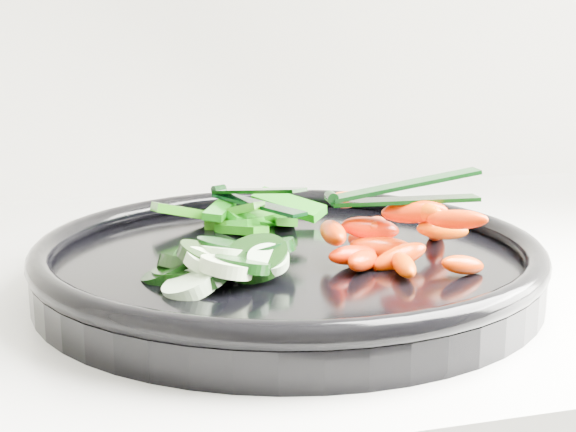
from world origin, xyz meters
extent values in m
cube|color=silver|center=(0.00, 1.70, 0.92)|extent=(2.02, 0.62, 0.03)
cylinder|color=black|center=(-0.03, 1.62, 0.94)|extent=(0.49, 0.49, 0.02)
torus|color=black|center=(-0.03, 1.62, 0.96)|extent=(0.50, 0.50, 0.02)
cylinder|color=black|center=(-0.11, 1.56, 0.96)|extent=(0.05, 0.05, 0.03)
cylinder|color=#B4D3A8|center=(-0.11, 1.55, 0.96)|extent=(0.05, 0.05, 0.02)
cylinder|color=black|center=(-0.11, 1.60, 0.96)|extent=(0.06, 0.06, 0.03)
cylinder|color=beige|center=(-0.10, 1.59, 0.96)|extent=(0.04, 0.04, 0.02)
cylinder|color=black|center=(-0.10, 1.61, 0.96)|extent=(0.06, 0.06, 0.03)
cylinder|color=#D8FCC9|center=(-0.11, 1.58, 0.96)|extent=(0.04, 0.04, 0.02)
cylinder|color=black|center=(-0.07, 1.62, 0.96)|extent=(0.04, 0.04, 0.02)
cylinder|color=#E0F5C4|center=(-0.08, 1.61, 0.96)|extent=(0.03, 0.03, 0.02)
cylinder|color=black|center=(-0.11, 1.59, 0.96)|extent=(0.06, 0.06, 0.02)
cylinder|color=beige|center=(-0.10, 1.59, 0.96)|extent=(0.04, 0.04, 0.01)
cylinder|color=black|center=(-0.12, 1.59, 0.96)|extent=(0.05, 0.05, 0.02)
cylinder|color=beige|center=(-0.11, 1.60, 0.96)|extent=(0.04, 0.04, 0.02)
cylinder|color=black|center=(-0.08, 1.60, 0.97)|extent=(0.05, 0.05, 0.02)
cylinder|color=#B7D6AB|center=(-0.09, 1.59, 0.97)|extent=(0.04, 0.04, 0.02)
cylinder|color=black|center=(-0.10, 1.58, 0.97)|extent=(0.06, 0.06, 0.03)
cylinder|color=beige|center=(-0.10, 1.57, 0.97)|extent=(0.04, 0.04, 0.02)
cylinder|color=black|center=(-0.07, 1.57, 0.97)|extent=(0.05, 0.05, 0.03)
cylinder|color=beige|center=(-0.06, 1.56, 0.97)|extent=(0.04, 0.04, 0.02)
cylinder|color=black|center=(-0.06, 1.59, 0.97)|extent=(0.06, 0.06, 0.02)
cylinder|color=beige|center=(-0.07, 1.59, 0.97)|extent=(0.03, 0.03, 0.02)
cylinder|color=black|center=(-0.08, 1.56, 0.97)|extent=(0.05, 0.05, 0.02)
cylinder|color=beige|center=(-0.09, 1.55, 0.97)|extent=(0.05, 0.05, 0.02)
ellipsoid|color=#FC1E00|center=(0.04, 1.57, 0.96)|extent=(0.05, 0.02, 0.03)
ellipsoid|color=#FF2200|center=(0.01, 1.58, 0.96)|extent=(0.05, 0.03, 0.02)
ellipsoid|color=#EE3B00|center=(0.03, 1.55, 0.96)|extent=(0.02, 0.04, 0.02)
ellipsoid|color=#FD1300|center=(0.03, 1.62, 0.96)|extent=(0.02, 0.04, 0.02)
ellipsoid|color=#E84A00|center=(0.07, 1.54, 0.96)|extent=(0.04, 0.03, 0.02)
ellipsoid|color=red|center=(0.03, 1.60, 0.96)|extent=(0.03, 0.04, 0.02)
ellipsoid|color=red|center=(0.01, 1.57, 0.96)|extent=(0.04, 0.04, 0.02)
ellipsoid|color=#FF5D00|center=(0.03, 1.59, 0.96)|extent=(0.05, 0.02, 0.03)
ellipsoid|color=red|center=(0.09, 1.63, 0.96)|extent=(0.04, 0.05, 0.02)
ellipsoid|color=#FF0E00|center=(0.05, 1.64, 0.96)|extent=(0.04, 0.04, 0.02)
ellipsoid|color=#F12F00|center=(-0.01, 1.59, 0.98)|extent=(0.03, 0.06, 0.02)
ellipsoid|color=#E63100|center=(0.08, 1.61, 0.98)|extent=(0.05, 0.04, 0.03)
ellipsoid|color=#F46200|center=(0.03, 1.61, 0.98)|extent=(0.04, 0.04, 0.02)
ellipsoid|color=red|center=(0.03, 1.60, 0.98)|extent=(0.05, 0.02, 0.03)
ellipsoid|color=#FF4C00|center=(0.07, 1.58, 0.98)|extent=(0.05, 0.02, 0.02)
ellipsoid|color=#ED3C00|center=(0.06, 1.58, 0.99)|extent=(0.03, 0.05, 0.02)
ellipsoid|color=#E73800|center=(0.02, 1.64, 0.99)|extent=(0.04, 0.03, 0.02)
ellipsoid|color=#FB1F00|center=(0.05, 1.58, 0.99)|extent=(0.05, 0.04, 0.02)
ellipsoid|color=#FF2C00|center=(0.07, 1.55, 0.99)|extent=(0.04, 0.04, 0.02)
cube|color=#236D0A|center=(-0.04, 1.71, 0.96)|extent=(0.05, 0.06, 0.02)
cube|color=#116F0A|center=(-0.03, 1.72, 0.96)|extent=(0.05, 0.03, 0.02)
cube|color=#236A0A|center=(-0.01, 1.71, 0.96)|extent=(0.03, 0.05, 0.02)
cube|color=#20720A|center=(-0.05, 1.69, 0.96)|extent=(0.04, 0.05, 0.01)
cube|color=#206509|center=(-0.04, 1.73, 0.96)|extent=(0.07, 0.02, 0.02)
cube|color=#1B6309|center=(-0.06, 1.74, 0.96)|extent=(0.04, 0.06, 0.01)
cube|color=#13700A|center=(-0.05, 1.72, 0.97)|extent=(0.05, 0.05, 0.02)
cube|color=#1C6409|center=(-0.09, 1.73, 0.97)|extent=(0.05, 0.03, 0.02)
cube|color=#196F0A|center=(-0.06, 1.72, 0.97)|extent=(0.04, 0.06, 0.01)
cube|color=#146C0A|center=(0.00, 1.73, 0.97)|extent=(0.06, 0.07, 0.02)
cylinder|color=black|center=(-0.01, 1.59, 1.00)|extent=(0.01, 0.01, 0.01)
cube|color=black|center=(0.05, 1.59, 1.00)|extent=(0.11, 0.02, 0.00)
cube|color=black|center=(0.05, 1.59, 1.01)|extent=(0.11, 0.02, 0.02)
cylinder|color=black|center=(-0.06, 1.76, 0.98)|extent=(0.01, 0.01, 0.01)
cube|color=black|center=(-0.03, 1.71, 0.97)|extent=(0.06, 0.11, 0.00)
cube|color=black|center=(-0.03, 1.71, 0.99)|extent=(0.06, 0.11, 0.02)
camera|label=1|loc=(-0.18, 1.07, 1.12)|focal=50.00mm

